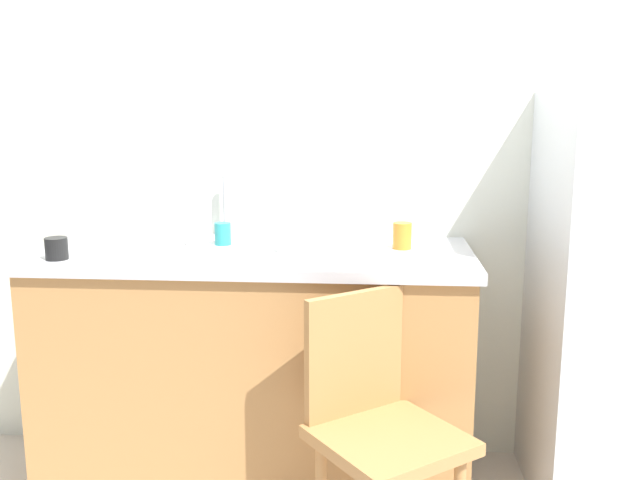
# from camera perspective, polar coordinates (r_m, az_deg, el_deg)

# --- Properties ---
(back_wall) EXTENTS (4.80, 0.10, 2.41)m
(back_wall) POSITION_cam_1_polar(r_m,az_deg,el_deg) (2.90, -0.91, 5.82)
(back_wall) COLOR silver
(back_wall) RESTS_ON ground_plane
(cabinet_base) EXTENTS (1.57, 0.60, 0.89)m
(cabinet_base) POSITION_cam_1_polar(r_m,az_deg,el_deg) (2.76, -5.19, -10.73)
(cabinet_base) COLOR #A87542
(cabinet_base) RESTS_ON ground_plane
(countertop) EXTENTS (1.61, 0.64, 0.04)m
(countertop) POSITION_cam_1_polar(r_m,az_deg,el_deg) (2.62, -5.37, -1.21)
(countertop) COLOR #B7B7BC
(countertop) RESTS_ON cabinet_base
(faucet) EXTENTS (0.02, 0.02, 0.25)m
(faucet) POSITION_cam_1_polar(r_m,az_deg,el_deg) (2.87, -7.61, 2.72)
(faucet) COLOR #B7B7BC
(faucet) RESTS_ON countertop
(refrigerator) EXTENTS (0.54, 0.61, 1.51)m
(refrigerator) POSITION_cam_1_polar(r_m,az_deg,el_deg) (2.77, 22.91, -4.82)
(refrigerator) COLOR silver
(refrigerator) RESTS_ON ground_plane
(chair) EXTENTS (0.56, 0.56, 0.89)m
(chair) POSITION_cam_1_polar(r_m,az_deg,el_deg) (2.25, 4.68, -14.60)
(chair) COLOR #A87542
(chair) RESTS_ON ground_plane
(dish_tray) EXTENTS (0.28, 0.20, 0.05)m
(dish_tray) POSITION_cam_1_polar(r_m,az_deg,el_deg) (2.63, -0.18, -0.12)
(dish_tray) COLOR white
(dish_tray) RESTS_ON countertop
(cup_teal) EXTENTS (0.06, 0.06, 0.08)m
(cup_teal) POSITION_cam_1_polar(r_m,az_deg,el_deg) (2.72, -7.88, 0.50)
(cup_teal) COLOR teal
(cup_teal) RESTS_ON countertop
(cup_orange) EXTENTS (0.07, 0.07, 0.10)m
(cup_orange) POSITION_cam_1_polar(r_m,az_deg,el_deg) (2.63, 6.67, 0.35)
(cup_orange) COLOR orange
(cup_orange) RESTS_ON countertop
(cup_black) EXTENTS (0.08, 0.08, 0.08)m
(cup_black) POSITION_cam_1_polar(r_m,az_deg,el_deg) (2.61, -20.55, -0.65)
(cup_black) COLOR black
(cup_black) RESTS_ON countertop
(cup_white) EXTENTS (0.07, 0.07, 0.09)m
(cup_white) POSITION_cam_1_polar(r_m,az_deg,el_deg) (2.73, -10.16, 0.58)
(cup_white) COLOR white
(cup_white) RESTS_ON countertop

